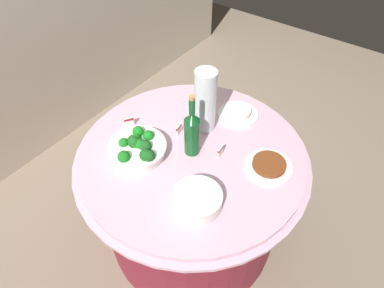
% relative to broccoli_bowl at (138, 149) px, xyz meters
% --- Properties ---
extents(ground_plane, '(6.00, 6.00, 0.00)m').
position_rel_broccoli_bowl_xyz_m(ground_plane, '(0.17, -0.19, -0.78)').
color(ground_plane, gray).
extents(buffet_table, '(1.16, 1.16, 0.74)m').
position_rel_broccoli_bowl_xyz_m(buffet_table, '(0.17, -0.19, -0.41)').
color(buffet_table, maroon).
rests_on(buffet_table, ground_plane).
extents(broccoli_bowl, '(0.28, 0.28, 0.11)m').
position_rel_broccoli_bowl_xyz_m(broccoli_bowl, '(0.00, 0.00, 0.00)').
color(broccoli_bowl, white).
rests_on(broccoli_bowl, buffet_table).
extents(plate_stack, '(0.21, 0.21, 0.07)m').
position_rel_broccoli_bowl_xyz_m(plate_stack, '(-0.06, -0.39, -0.01)').
color(plate_stack, white).
rests_on(plate_stack, buffet_table).
extents(wine_bottle, '(0.07, 0.07, 0.34)m').
position_rel_broccoli_bowl_xyz_m(wine_bottle, '(0.18, -0.19, 0.08)').
color(wine_bottle, '#104E20').
rests_on(wine_bottle, buffet_table).
extents(decorative_fruit_vase, '(0.11, 0.11, 0.34)m').
position_rel_broccoli_bowl_xyz_m(decorative_fruit_vase, '(0.35, -0.14, 0.12)').
color(decorative_fruit_vase, silver).
rests_on(decorative_fruit_vase, buffet_table).
extents(serving_tongs, '(0.14, 0.14, 0.01)m').
position_rel_broccoli_bowl_xyz_m(serving_tongs, '(0.40, -0.02, -0.04)').
color(serving_tongs, silver).
rests_on(serving_tongs, buffet_table).
extents(food_plate_rice, '(0.22, 0.22, 0.04)m').
position_rel_broccoli_bowl_xyz_m(food_plate_rice, '(0.54, -0.23, -0.03)').
color(food_plate_rice, white).
rests_on(food_plate_rice, buffet_table).
extents(food_plate_stir_fry, '(0.22, 0.22, 0.03)m').
position_rel_broccoli_bowl_xyz_m(food_plate_stir_fry, '(0.30, -0.54, -0.03)').
color(food_plate_stir_fry, white).
rests_on(food_plate_stir_fry, buffet_table).
extents(label_placard_front, '(0.05, 0.02, 0.05)m').
position_rel_broccoli_bowl_xyz_m(label_placard_front, '(0.23, -0.06, -0.01)').
color(label_placard_front, white).
rests_on(label_placard_front, buffet_table).
extents(label_placard_mid, '(0.05, 0.01, 0.05)m').
position_rel_broccoli_bowl_xyz_m(label_placard_mid, '(0.23, -0.32, -0.01)').
color(label_placard_mid, white).
rests_on(label_placard_mid, buffet_table).
extents(label_placard_rear, '(0.05, 0.03, 0.05)m').
position_rel_broccoli_bowl_xyz_m(label_placard_rear, '(0.12, 0.18, -0.01)').
color(label_placard_rear, white).
rests_on(label_placard_rear, buffet_table).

